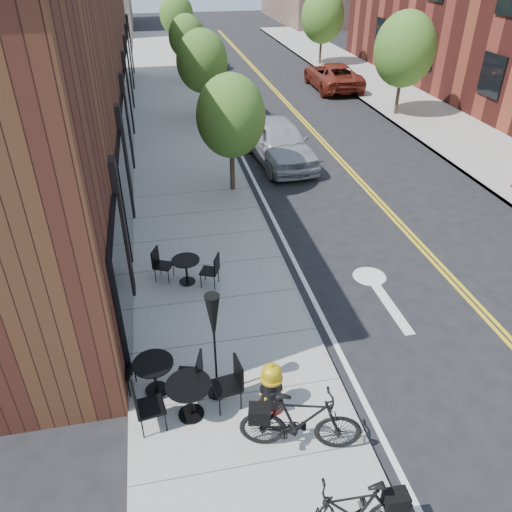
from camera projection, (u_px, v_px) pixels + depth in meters
ground at (339, 383)px, 9.70m from camera, size 120.00×120.00×0.00m
sidewalk_near at (189, 182)px, 17.60m from camera, size 4.00×70.00×0.12m
sidewalk_far at (494, 157)px, 19.65m from camera, size 4.00×70.00×0.12m
building_near at (50, 62)px, 18.30m from camera, size 5.00×28.00×7.00m
tree_near_a at (231, 116)px, 15.65m from camera, size 2.20×2.20×3.81m
tree_near_b at (202, 61)px, 22.20m from camera, size 2.30×2.30×3.98m
tree_near_c at (187, 37)px, 28.92m from camera, size 2.10×2.10×3.67m
tree_near_d at (177, 15)px, 35.39m from camera, size 2.40×2.40×4.11m
tree_far_b at (405, 50)px, 22.77m from camera, size 2.80×2.80×4.62m
tree_far_c at (323, 16)px, 32.69m from camera, size 2.80×2.80×4.62m
fire_hydrant at (271, 387)px, 8.78m from camera, size 0.46×0.46×1.05m
bicycle_left at (352, 512)px, 6.81m from camera, size 1.85×0.58×1.10m
bicycle_right at (301, 422)px, 8.03m from camera, size 2.08×1.07×1.20m
bistro_set_a at (154, 373)px, 9.13m from camera, size 1.77×0.92×0.93m
bistro_set_b at (189, 395)px, 8.64m from camera, size 1.87×0.90×0.99m
bistro_set_c at (186, 268)px, 12.12m from camera, size 1.60×1.00×0.85m
patio_umbrella at (214, 326)px, 8.46m from camera, size 0.37×0.37×2.27m
parked_car_a at (279, 142)px, 18.95m from camera, size 2.28×4.88×1.62m
parked_car_b at (238, 103)px, 23.78m from camera, size 1.60×4.29×1.40m
parked_car_c at (203, 52)px, 34.08m from camera, size 2.77×5.71×1.60m
parked_car_far at (333, 76)px, 28.53m from camera, size 2.53×5.23×1.44m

